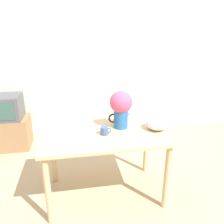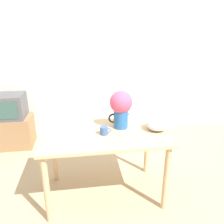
{
  "view_description": "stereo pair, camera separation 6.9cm",
  "coord_description": "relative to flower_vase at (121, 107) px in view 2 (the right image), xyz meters",
  "views": [
    {
      "loc": [
        -0.36,
        -1.98,
        1.77
      ],
      "look_at": [
        0.03,
        0.19,
        0.96
      ],
      "focal_mm": 35.0,
      "sensor_mm": 36.0,
      "label": 1
    },
    {
      "loc": [
        -0.29,
        -1.99,
        1.77
      ],
      "look_at": [
        0.03,
        0.19,
        0.96
      ],
      "focal_mm": 35.0,
      "sensor_mm": 36.0,
      "label": 2
    }
  ],
  "objects": [
    {
      "name": "table",
      "position": [
        -0.2,
        -0.11,
        -0.36
      ],
      "size": [
        1.3,
        0.78,
        0.78
      ],
      "color": "tan",
      "rests_on": "ground_plane"
    },
    {
      "name": "coffee_mug",
      "position": [
        -0.2,
        -0.15,
        -0.2
      ],
      "size": [
        0.12,
        0.08,
        0.08
      ],
      "color": "#385689",
      "rests_on": "table"
    },
    {
      "name": "tv_stand",
      "position": [
        -1.55,
        1.23,
        -0.77
      ],
      "size": [
        0.62,
        0.45,
        0.5
      ],
      "color": "#8E6B47",
      "rests_on": "ground_plane"
    },
    {
      "name": "ground_plane",
      "position": [
        -0.13,
        -0.19,
        -1.02
      ],
      "size": [
        12.0,
        12.0,
        0.0
      ],
      "primitive_type": "plane",
      "color": "tan"
    },
    {
      "name": "wall_back",
      "position": [
        -0.13,
        1.66,
        0.28
      ],
      "size": [
        8.0,
        0.05,
        2.6
      ],
      "color": "silver",
      "rests_on": "ground_plane"
    },
    {
      "name": "tv_set",
      "position": [
        -1.55,
        1.23,
        -0.33
      ],
      "size": [
        0.48,
        0.44,
        0.37
      ],
      "color": "#4C4C51",
      "rests_on": "tv_stand"
    },
    {
      "name": "flower_vase",
      "position": [
        0.0,
        0.0,
        0.0
      ],
      "size": [
        0.26,
        0.24,
        0.42
      ],
      "color": "#235B9E",
      "rests_on": "table"
    },
    {
      "name": "white_bowl",
      "position": [
        0.38,
        -0.12,
        -0.17
      ],
      "size": [
        0.24,
        0.24,
        0.14
      ],
      "color": "silver",
      "rests_on": "table"
    }
  ]
}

